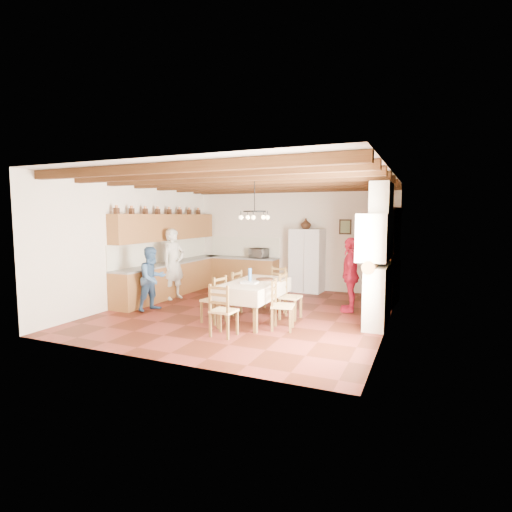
{
  "coord_description": "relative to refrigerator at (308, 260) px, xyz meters",
  "views": [
    {
      "loc": [
        3.67,
        -7.98,
        2.17
      ],
      "look_at": [
        0.1,
        0.3,
        1.25
      ],
      "focal_mm": 28.0,
      "sensor_mm": 36.0,
      "label": 1
    }
  ],
  "objects": [
    {
      "name": "fridge_vase",
      "position": [
        -0.07,
        0.0,
        1.04
      ],
      "size": [
        0.3,
        0.3,
        0.3
      ],
      "primitive_type": "imported",
      "rotation": [
        0.0,
        0.0,
        -0.04
      ],
      "color": "#35180D",
      "rests_on": "refrigerator"
    },
    {
      "name": "ceiling_beams",
      "position": [
        -0.55,
        -2.98,
        2.02
      ],
      "size": [
        6.0,
        6.3,
        0.16
      ],
      "primitive_type": null,
      "color": "#351B0B",
      "rests_on": "ground"
    },
    {
      "name": "backsplash_left",
      "position": [
        -3.54,
        -1.93,
        0.31
      ],
      "size": [
        0.03,
        4.3,
        0.6
      ],
      "primitive_type": "cube",
      "color": "beige",
      "rests_on": "ground"
    },
    {
      "name": "person_woman_red",
      "position": [
        1.55,
        -1.95,
        -0.05
      ],
      "size": [
        0.53,
        1.03,
        1.68
      ],
      "primitive_type": "imported",
      "rotation": [
        0.0,
        0.0,
        -1.44
      ],
      "color": "red",
      "rests_on": "floor"
    },
    {
      "name": "person_man",
      "position": [
        -2.91,
        -2.38,
        0.02
      ],
      "size": [
        0.59,
        0.76,
        1.83
      ],
      "primitive_type": "imported",
      "rotation": [
        0.0,
        0.0,
        1.31
      ],
      "color": "beige",
      "rests_on": "floor"
    },
    {
      "name": "countertop_left",
      "position": [
        -3.25,
        -1.93,
        -0.01
      ],
      "size": [
        0.62,
        4.3,
        0.04
      ],
      "primitive_type": "cube",
      "color": "slate",
      "rests_on": "lower_cabinets_left"
    },
    {
      "name": "microwave",
      "position": [
        -1.5,
        -0.03,
        0.15
      ],
      "size": [
        0.6,
        0.48,
        0.29
      ],
      "primitive_type": "imported",
      "rotation": [
        0.0,
        0.0,
        -0.27
      ],
      "color": "silver",
      "rests_on": "countertop_back"
    },
    {
      "name": "countertop_back",
      "position": [
        -2.1,
        -0.03,
        -0.01
      ],
      "size": [
        2.34,
        0.62,
        0.04
      ],
      "primitive_type": "cube",
      "color": "slate",
      "rests_on": "lower_cabinets_back"
    },
    {
      "name": "chair_left_far",
      "position": [
        -0.85,
        -3.19,
        -0.41
      ],
      "size": [
        0.44,
        0.45,
        0.96
      ],
      "primitive_type": null,
      "rotation": [
        0.0,
        0.0,
        -1.66
      ],
      "color": "brown",
      "rests_on": "floor"
    },
    {
      "name": "chair_end_far",
      "position": [
        -0.13,
        -2.28,
        -0.41
      ],
      "size": [
        0.48,
        0.46,
        0.96
      ],
      "primitive_type": null,
      "rotation": [
        0.0,
        0.0,
        -0.15
      ],
      "color": "brown",
      "rests_on": "floor"
    },
    {
      "name": "wall_right",
      "position": [
        2.46,
        -2.98,
        0.61
      ],
      "size": [
        0.02,
        6.5,
        3.0
      ],
      "primitive_type": "cube",
      "color": "#F2E0C9",
      "rests_on": "ground"
    },
    {
      "name": "refrigerator",
      "position": [
        0.0,
        0.0,
        0.0
      ],
      "size": [
        0.93,
        0.78,
        1.79
      ],
      "primitive_type": "cube",
      "rotation": [
        0.0,
        0.0,
        -0.06
      ],
      "color": "white",
      "rests_on": "floor"
    },
    {
      "name": "lower_cabinets_back",
      "position": [
        -2.1,
        -0.03,
        -0.46
      ],
      "size": [
        2.3,
        0.6,
        0.86
      ],
      "primitive_type": "cube",
      "color": "brown",
      "rests_on": "ground"
    },
    {
      "name": "wall_picture",
      "position": [
        1.0,
        0.25,
        0.96
      ],
      "size": [
        0.34,
        0.03,
        0.42
      ],
      "primitive_type": "cube",
      "color": "black",
      "rests_on": "ground"
    },
    {
      "name": "hutch",
      "position": [
        2.2,
        -0.97,
        0.28
      ],
      "size": [
        0.68,
        1.35,
        2.36
      ],
      "primitive_type": null,
      "rotation": [
        0.0,
        0.0,
        -0.1
      ],
      "color": "#35180D",
      "rests_on": "floor"
    },
    {
      "name": "chair_right_near",
      "position": [
        0.64,
        -3.94,
        -0.41
      ],
      "size": [
        0.47,
        0.48,
        0.96
      ],
      "primitive_type": null,
      "rotation": [
        0.0,
        0.0,
        1.75
      ],
      "color": "brown",
      "rests_on": "floor"
    },
    {
      "name": "person_woman_blue",
      "position": [
        -2.62,
        -3.63,
        -0.16
      ],
      "size": [
        0.72,
        0.83,
        1.46
      ],
      "primitive_type": "imported",
      "rotation": [
        0.0,
        0.0,
        1.31
      ],
      "color": "#3B5F8E",
      "rests_on": "floor"
    },
    {
      "name": "fireplace",
      "position": [
        2.17,
        -2.78,
        0.51
      ],
      "size": [
        0.56,
        1.6,
        2.8
      ],
      "primitive_type": null,
      "color": "beige",
      "rests_on": "ground"
    },
    {
      "name": "lower_cabinets_left",
      "position": [
        -3.25,
        -1.93,
        -0.46
      ],
      "size": [
        0.6,
        4.3,
        0.86
      ],
      "primitive_type": "cube",
      "color": "brown",
      "rests_on": "ground"
    },
    {
      "name": "chair_right_far",
      "position": [
        0.52,
        -3.1,
        -0.41
      ],
      "size": [
        0.42,
        0.44,
        0.96
      ],
      "primitive_type": null,
      "rotation": [
        0.0,
        0.0,
        1.53
      ],
      "color": "brown",
      "rests_on": "floor"
    },
    {
      "name": "ceiling",
      "position": [
        -0.55,
        -2.98,
        2.12
      ],
      "size": [
        6.0,
        6.5,
        0.02
      ],
      "primitive_type": "cube",
      "color": "silver",
      "rests_on": "ground"
    },
    {
      "name": "backsplash_back",
      "position": [
        -2.1,
        0.25,
        0.31
      ],
      "size": [
        2.3,
        0.03,
        0.6
      ],
      "primitive_type": "cube",
      "color": "beige",
      "rests_on": "ground"
    },
    {
      "name": "chandelier",
      "position": [
        -0.12,
        -3.52,
        1.36
      ],
      "size": [
        0.47,
        0.47,
        0.03
      ],
      "primitive_type": "torus",
      "color": "black",
      "rests_on": "ground"
    },
    {
      "name": "dining_table",
      "position": [
        -0.12,
        -3.52,
        -0.17
      ],
      "size": [
        0.96,
        1.86,
        0.81
      ],
      "rotation": [
        0.0,
        0.0,
        -0.01
      ],
      "color": "beige",
      "rests_on": "floor"
    },
    {
      "name": "wall_left",
      "position": [
        -3.56,
        -2.98,
        0.61
      ],
      "size": [
        0.02,
        6.5,
        3.0
      ],
      "primitive_type": "cube",
      "color": "#F2E0C9",
      "rests_on": "ground"
    },
    {
      "name": "chair_end_near",
      "position": [
        -0.2,
        -4.73,
        -0.41
      ],
      "size": [
        0.44,
        0.42,
        0.96
      ],
      "primitive_type": null,
      "rotation": [
        0.0,
        0.0,
        3.09
      ],
      "color": "brown",
      "rests_on": "floor"
    },
    {
      "name": "wall_front",
      "position": [
        -0.55,
        -6.24,
        0.61
      ],
      "size": [
        6.0,
        0.02,
        3.0
      ],
      "primitive_type": "cube",
      "color": "#F2E0C9",
      "rests_on": "ground"
    },
    {
      "name": "floor",
      "position": [
        -0.55,
        -2.98,
        -0.9
      ],
      "size": [
        6.0,
        6.5,
        0.02
      ],
      "primitive_type": "cube",
      "color": "#451A0F",
      "rests_on": "ground"
    },
    {
      "name": "chair_left_near",
      "position": [
        -0.82,
        -4.0,
        -0.41
      ],
      "size": [
        0.47,
        0.49,
        0.96
      ],
      "primitive_type": null,
      "rotation": [
        0.0,
        0.0,
        -1.76
      ],
      "color": "brown",
      "rests_on": "floor"
    },
    {
      "name": "wall_back",
      "position": [
        -0.55,
        0.28,
        0.61
      ],
      "size": [
        6.0,
        0.02,
        3.0
      ],
      "primitive_type": "cube",
      "color": "#F2E0C9",
      "rests_on": "ground"
    },
    {
      "name": "upper_cabinets",
      "position": [
        -3.38,
        -1.93,
        0.96
      ],
      "size": [
        0.35,
        4.2,
        0.7
      ],
      "primitive_type": "cube",
      "color": "brown",
      "rests_on": "ground"
    }
  ]
}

